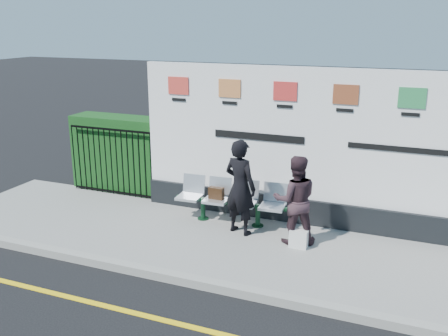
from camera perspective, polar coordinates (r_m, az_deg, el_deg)
name	(u,v)px	position (r m, az deg, el deg)	size (l,w,h in m)	color
pavement	(294,254)	(8.78, 8.02, -9.75)	(14.00, 3.00, 0.12)	gray
kerb	(268,297)	(7.50, 5.10, -14.47)	(14.00, 0.18, 0.14)	gray
billboard	(342,162)	(9.46, 13.31, 0.72)	(8.00, 0.30, 3.00)	black
hedge	(122,153)	(11.80, -11.55, 1.69)	(2.35, 0.70, 1.70)	#144316
railing	(111,161)	(11.46, -12.75, 0.76)	(2.05, 0.06, 1.54)	black
bench	(230,211)	(9.75, 0.68, -4.98)	(2.14, 0.56, 0.46)	silver
woman_left	(240,187)	(9.08, 1.86, -2.19)	(0.65, 0.43, 1.78)	black
woman_right	(295,200)	(8.79, 8.13, -3.63)	(0.78, 0.60, 1.60)	#352229
handbag_brown	(216,193)	(9.71, -0.89, -2.89)	(0.29, 0.13, 0.23)	black
carrier_bag_white	(299,239)	(8.85, 8.52, -8.02)	(0.31, 0.19, 0.31)	silver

